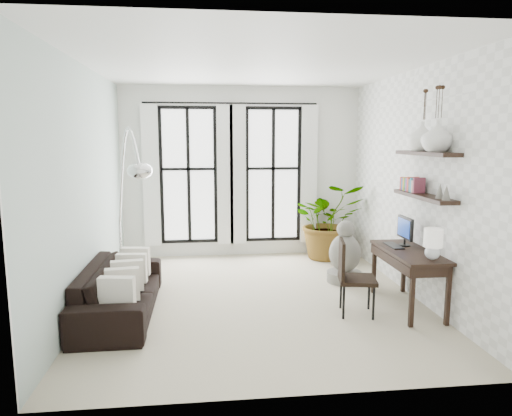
{
  "coord_description": "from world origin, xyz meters",
  "views": [
    {
      "loc": [
        -0.68,
        -6.14,
        2.24
      ],
      "look_at": [
        0.03,
        0.3,
        1.25
      ],
      "focal_mm": 32.0,
      "sensor_mm": 36.0,
      "label": 1
    }
  ],
  "objects": [
    {
      "name": "vase_b",
      "position": [
        2.11,
        -0.44,
        2.27
      ],
      "size": [
        0.37,
        0.37,
        0.38
      ],
      "primitive_type": "imported",
      "color": "white",
      "rests_on": "shelf_upper"
    },
    {
      "name": "wall_left",
      "position": [
        -2.25,
        0.0,
        1.6
      ],
      "size": [
        0.0,
        5.0,
        5.0
      ],
      "primitive_type": "plane",
      "rotation": [
        1.57,
        0.0,
        1.57
      ],
      "color": "#AEC2BA",
      "rests_on": "floor"
    },
    {
      "name": "wall_right",
      "position": [
        2.25,
        0.0,
        1.6
      ],
      "size": [
        0.0,
        5.0,
        5.0
      ],
      "primitive_type": "plane",
      "rotation": [
        1.57,
        0.0,
        -1.57
      ],
      "color": "white",
      "rests_on": "floor"
    },
    {
      "name": "desk_chair",
      "position": [
        1.13,
        -0.69,
        0.55
      ],
      "size": [
        0.54,
        0.54,
        0.97
      ],
      "rotation": [
        0.0,
        0.0,
        -0.2
      ],
      "color": "black",
      "rests_on": "floor"
    },
    {
      "name": "floor",
      "position": [
        0.0,
        0.0,
        0.0
      ],
      "size": [
        5.0,
        5.0,
        0.0
      ],
      "primitive_type": "plane",
      "color": "#BFB798",
      "rests_on": "ground"
    },
    {
      "name": "arc_lamp",
      "position": [
        -1.7,
        0.01,
        1.81
      ],
      "size": [
        0.74,
        0.99,
        2.38
      ],
      "color": "silver",
      "rests_on": "floor"
    },
    {
      "name": "ceiling",
      "position": [
        0.0,
        0.0,
        3.2
      ],
      "size": [
        5.0,
        5.0,
        0.0
      ],
      "primitive_type": "plane",
      "color": "white",
      "rests_on": "wall_back"
    },
    {
      "name": "wall_back",
      "position": [
        0.0,
        2.5,
        1.6
      ],
      "size": [
        4.5,
        0.0,
        4.5
      ],
      "primitive_type": "plane",
      "rotation": [
        1.57,
        0.0,
        0.0
      ],
      "color": "white",
      "rests_on": "floor"
    },
    {
      "name": "plant",
      "position": [
        1.58,
        2.05,
        0.71
      ],
      "size": [
        1.29,
        1.12,
        1.43
      ],
      "primitive_type": "imported",
      "rotation": [
        0.0,
        0.0,
        -0.0
      ],
      "color": "#2D7228",
      "rests_on": "floor"
    },
    {
      "name": "windows",
      "position": [
        -0.2,
        2.43,
        1.56
      ],
      "size": [
        3.26,
        0.13,
        2.65
      ],
      "color": "white",
      "rests_on": "wall_back"
    },
    {
      "name": "buddha",
      "position": [
        1.47,
        0.61,
        0.41
      ],
      "size": [
        0.55,
        0.55,
        0.98
      ],
      "color": "gray",
      "rests_on": "floor"
    },
    {
      "name": "throw_pillows",
      "position": [
        -1.7,
        -0.36,
        0.5
      ],
      "size": [
        0.4,
        1.52,
        0.4
      ],
      "color": "silver",
      "rests_on": "sofa"
    },
    {
      "name": "wall_shelves",
      "position": [
        2.11,
        -0.55,
        1.73
      ],
      "size": [
        0.25,
        1.3,
        0.6
      ],
      "color": "black",
      "rests_on": "wall_right"
    },
    {
      "name": "desk",
      "position": [
        1.95,
        -0.64,
        0.73
      ],
      "size": [
        0.56,
        1.33,
        1.18
      ],
      "color": "black",
      "rests_on": "floor"
    },
    {
      "name": "sofa",
      "position": [
        -1.8,
        -0.36,
        0.32
      ],
      "size": [
        0.87,
        2.19,
        0.64
      ],
      "primitive_type": "imported",
      "rotation": [
        0.0,
        0.0,
        1.58
      ],
      "color": "black",
      "rests_on": "floor"
    },
    {
      "name": "vase_a",
      "position": [
        2.11,
        -0.84,
        2.27
      ],
      "size": [
        0.37,
        0.37,
        0.38
      ],
      "primitive_type": "imported",
      "color": "white",
      "rests_on": "shelf_upper"
    }
  ]
}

